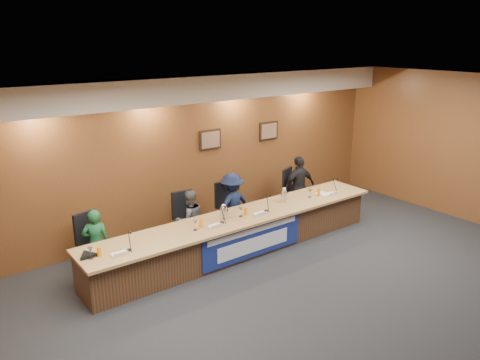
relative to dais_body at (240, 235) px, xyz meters
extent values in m
plane|color=black|center=(0.00, -2.40, -0.35)|extent=(10.00, 10.00, 0.00)
cube|color=silver|center=(0.00, -2.40, 2.85)|extent=(10.00, 8.00, 0.04)
cube|color=brown|center=(0.00, 1.60, 1.25)|extent=(10.00, 0.04, 3.20)
cube|color=beige|center=(0.00, 1.35, 2.60)|extent=(10.00, 0.50, 0.50)
cube|color=#4A2D1A|center=(0.00, 0.00, 0.00)|extent=(6.00, 0.80, 0.70)
cube|color=#A77C48|center=(0.00, -0.05, 0.38)|extent=(6.10, 0.95, 0.05)
cube|color=navy|center=(0.00, -0.41, 0.03)|extent=(2.20, 0.02, 0.65)
cube|color=silver|center=(0.00, -0.43, 0.23)|extent=(2.00, 0.01, 0.10)
cube|color=silver|center=(0.00, -0.43, -0.05)|extent=(1.60, 0.01, 0.28)
cube|color=black|center=(0.40, 1.57, 1.50)|extent=(0.52, 0.04, 0.42)
cube|color=black|center=(2.00, 1.57, 1.50)|extent=(0.52, 0.04, 0.42)
imported|color=#165029|center=(-2.49, 0.69, 0.25)|extent=(0.51, 0.42, 1.21)
imported|color=#4B4B51|center=(-0.67, 0.69, 0.24)|extent=(0.62, 0.51, 1.17)
imported|color=#0F1833|center=(0.32, 0.69, 0.32)|extent=(0.90, 0.56, 1.33)
imported|color=black|center=(2.17, 0.69, 0.35)|extent=(0.85, 0.41, 1.40)
cube|color=black|center=(-2.49, 0.79, 0.13)|extent=(0.58, 0.58, 0.08)
cube|color=black|center=(-0.67, 0.79, 0.13)|extent=(0.53, 0.53, 0.08)
cube|color=black|center=(0.32, 0.79, 0.13)|extent=(0.54, 0.54, 0.08)
cube|color=black|center=(2.17, 0.79, 0.13)|extent=(0.63, 0.63, 0.08)
cube|color=white|center=(-2.47, -0.30, 0.45)|extent=(0.24, 0.08, 0.10)
cylinder|color=black|center=(-2.28, -0.19, 0.41)|extent=(0.07, 0.07, 0.02)
cylinder|color=orange|center=(-2.72, -0.11, 0.47)|extent=(0.06, 0.06, 0.15)
cylinder|color=silver|center=(-2.85, -0.11, 0.49)|extent=(0.08, 0.08, 0.18)
cube|color=white|center=(-0.70, -0.26, 0.45)|extent=(0.24, 0.08, 0.10)
cylinder|color=black|center=(-0.49, -0.13, 0.41)|extent=(0.07, 0.07, 0.02)
cylinder|color=orange|center=(-0.91, -0.10, 0.47)|extent=(0.06, 0.06, 0.15)
cylinder|color=silver|center=(-1.04, -0.12, 0.49)|extent=(0.08, 0.08, 0.18)
cube|color=white|center=(0.29, -0.28, 0.45)|extent=(0.24, 0.08, 0.10)
cylinder|color=black|center=(0.52, -0.15, 0.41)|extent=(0.07, 0.07, 0.02)
cylinder|color=orange|center=(0.08, -0.07, 0.47)|extent=(0.06, 0.06, 0.15)
cylinder|color=silver|center=(-0.04, -0.09, 0.49)|extent=(0.08, 0.08, 0.18)
cube|color=white|center=(2.21, -0.28, 0.45)|extent=(0.24, 0.08, 0.10)
cylinder|color=black|center=(2.35, -0.16, 0.41)|extent=(0.07, 0.07, 0.02)
cylinder|color=orange|center=(1.96, -0.12, 0.47)|extent=(0.06, 0.06, 0.15)
cylinder|color=silver|center=(1.74, -0.07, 0.49)|extent=(0.08, 0.08, 0.18)
cylinder|color=silver|center=(-0.38, -0.02, 0.52)|extent=(0.12, 0.12, 0.24)
cylinder|color=silver|center=(1.13, 0.04, 0.52)|extent=(0.11, 0.11, 0.24)
cylinder|color=black|center=(-2.87, -0.02, 0.43)|extent=(0.32, 0.32, 0.05)
cube|color=white|center=(2.13, -0.09, 0.40)|extent=(0.26, 0.33, 0.01)
camera|label=1|loc=(-4.86, -6.48, 3.56)|focal=35.00mm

